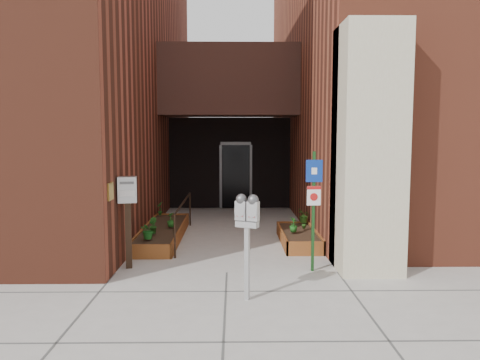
{
  "coord_description": "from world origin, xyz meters",
  "views": [
    {
      "loc": [
        0.13,
        -8.18,
        2.5
      ],
      "look_at": [
        0.26,
        1.8,
        1.49
      ],
      "focal_mm": 35.0,
      "sensor_mm": 36.0,
      "label": 1
    }
  ],
  "objects": [
    {
      "name": "payment_dropbox",
      "position": [
        -1.82,
        0.33,
        1.23
      ],
      "size": [
        0.38,
        0.31,
        1.7
      ],
      "color": "black",
      "rests_on": "ground"
    },
    {
      "name": "architecture",
      "position": [
        -0.18,
        6.89,
        4.98
      ],
      "size": [
        20.0,
        14.6,
        10.0
      ],
      "color": "brown",
      "rests_on": "ground"
    },
    {
      "name": "shrub_right_b",
      "position": [
        1.76,
        2.42,
        0.47
      ],
      "size": [
        0.24,
        0.24,
        0.34
      ],
      "primitive_type": "imported",
      "rotation": [
        0.0,
        0.0,
        2.6
      ],
      "color": "#235317",
      "rests_on": "planter_right"
    },
    {
      "name": "ground",
      "position": [
        0.0,
        0.0,
        0.0
      ],
      "size": [
        80.0,
        80.0,
        0.0
      ],
      "primitive_type": "plane",
      "color": "#9E9991",
      "rests_on": "ground"
    },
    {
      "name": "handrail",
      "position": [
        -1.05,
        2.65,
        0.75
      ],
      "size": [
        0.04,
        3.34,
        0.9
      ],
      "color": "black",
      "rests_on": "ground"
    },
    {
      "name": "sign_post",
      "position": [
        1.56,
        0.09,
        1.34
      ],
      "size": [
        0.3,
        0.07,
        2.17
      ],
      "color": "#163D17",
      "rests_on": "ground"
    },
    {
      "name": "shrub_left_d",
      "position": [
        -1.85,
        4.22,
        0.48
      ],
      "size": [
        0.24,
        0.24,
        0.36
      ],
      "primitive_type": "imported",
      "rotation": [
        0.0,
        0.0,
        5.05
      ],
      "color": "#1B5719",
      "rests_on": "planter_left"
    },
    {
      "name": "shrub_right_a",
      "position": [
        1.46,
        2.05,
        0.46
      ],
      "size": [
        0.23,
        0.23,
        0.33
      ],
      "primitive_type": "imported",
      "rotation": [
        0.0,
        0.0,
        1.28
      ],
      "color": "#1D5E1B",
      "rests_on": "planter_right"
    },
    {
      "name": "shrub_left_c",
      "position": [
        -1.35,
        2.66,
        0.47
      ],
      "size": [
        0.27,
        0.27,
        0.34
      ],
      "primitive_type": "imported",
      "rotation": [
        0.0,
        0.0,
        4.08
      ],
      "color": "#1F5C1A",
      "rests_on": "planter_left"
    },
    {
      "name": "parking_meter",
      "position": [
        0.33,
        -1.36,
        1.24
      ],
      "size": [
        0.37,
        0.26,
        1.6
      ],
      "color": "#B2B2B5",
      "rests_on": "ground"
    },
    {
      "name": "shrub_left_a",
      "position": [
        -1.66,
        1.42,
        0.49
      ],
      "size": [
        0.47,
        0.47,
        0.38
      ],
      "primitive_type": "imported",
      "rotation": [
        0.0,
        0.0,
        0.92
      ],
      "color": "#1C631D",
      "rests_on": "planter_left"
    },
    {
      "name": "planter_left",
      "position": [
        -1.55,
        2.7,
        0.13
      ],
      "size": [
        0.9,
        3.6,
        0.3
      ],
      "color": "brown",
      "rests_on": "ground"
    },
    {
      "name": "shrub_right_c",
      "position": [
        1.85,
        3.1,
        0.48
      ],
      "size": [
        0.34,
        0.34,
        0.35
      ],
      "primitive_type": "imported",
      "rotation": [
        0.0,
        0.0,
        4.78
      ],
      "color": "#2C601B",
      "rests_on": "planter_right"
    },
    {
      "name": "shrub_left_b",
      "position": [
        -1.65,
        1.95,
        0.48
      ],
      "size": [
        0.27,
        0.27,
        0.35
      ],
      "primitive_type": "imported",
      "rotation": [
        0.0,
        0.0,
        2.23
      ],
      "color": "#1D4F16",
      "rests_on": "planter_left"
    },
    {
      "name": "planter_right",
      "position": [
        1.6,
        2.2,
        0.13
      ],
      "size": [
        0.8,
        2.2,
        0.3
      ],
      "color": "brown",
      "rests_on": "ground"
    }
  ]
}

